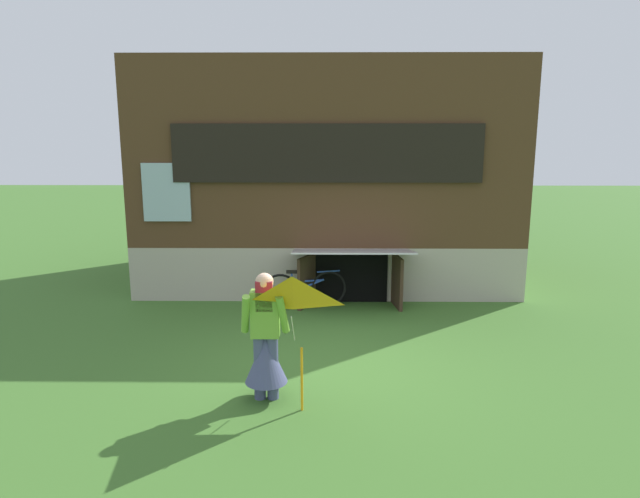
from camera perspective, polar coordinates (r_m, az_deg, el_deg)
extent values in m
plane|color=#3D6B28|center=(8.08, 0.72, -11.60)|extent=(60.00, 60.00, 0.00)
cube|color=#ADA393|center=(12.92, 0.72, -0.32)|extent=(7.73, 4.42, 1.06)
cube|color=#4C331E|center=(12.65, 0.74, 10.08)|extent=(7.73, 4.42, 3.60)
cube|color=black|center=(10.40, 0.76, 9.85)|extent=(5.78, 0.08, 1.08)
cube|color=#9EB7C6|center=(10.42, 0.76, 9.85)|extent=(5.62, 0.04, 0.96)
cube|color=#9EB7C6|center=(10.89, -15.55, 5.65)|extent=(0.90, 0.06, 1.10)
cube|color=black|center=(10.77, 3.24, -2.94)|extent=(1.40, 0.03, 0.98)
cube|color=#3D2B1E|center=(10.49, -1.34, -3.32)|extent=(0.35, 0.66, 0.98)
cube|color=#3D2B1E|center=(10.57, 7.93, -3.32)|extent=(0.15, 0.70, 0.98)
cube|color=#B2B2B7|center=(10.11, 3.42, -0.28)|extent=(2.20, 1.09, 0.18)
cylinder|color=#474C75|center=(6.94, -6.25, -12.06)|extent=(0.14, 0.14, 0.80)
cylinder|color=#474C75|center=(6.92, -4.90, -12.09)|extent=(0.14, 0.14, 0.80)
cone|color=#474C75|center=(6.88, -5.60, -11.15)|extent=(0.52, 0.52, 0.60)
cube|color=#72AD38|center=(6.69, -5.69, -6.66)|extent=(0.34, 0.20, 0.57)
cylinder|color=#72AD38|center=(6.61, -7.70, -6.66)|extent=(0.17, 0.32, 0.53)
cylinder|color=#72AD38|center=(6.56, -3.87, -6.72)|extent=(0.17, 0.32, 0.53)
cube|color=maroon|center=(6.56, -5.79, -4.88)|extent=(0.20, 0.08, 0.36)
sphere|color=#D8AD8E|center=(6.58, -5.76, -3.40)|extent=(0.22, 0.22, 0.22)
pyramid|color=orange|center=(6.07, -2.89, -6.46)|extent=(0.90, 0.68, 0.57)
cylinder|color=beige|center=(6.46, -2.80, -8.24)|extent=(0.01, 0.58, 0.50)
cylinder|color=orange|center=(6.63, -1.89, -13.28)|extent=(0.03, 0.03, 0.78)
torus|color=black|center=(10.50, 0.88, -4.13)|extent=(0.68, 0.22, 0.69)
torus|color=black|center=(10.31, -4.20, -4.45)|extent=(0.68, 0.22, 0.69)
cylinder|color=#284CB2|center=(10.35, -1.64, -3.34)|extent=(0.69, 0.21, 0.04)
cylinder|color=#284CB2|center=(10.38, -1.64, -3.95)|extent=(0.76, 0.23, 0.28)
cylinder|color=#284CB2|center=(10.30, -2.92, -3.42)|extent=(0.04, 0.04, 0.39)
cube|color=black|center=(10.25, -2.94, -2.37)|extent=(0.20, 0.08, 0.05)
cylinder|color=#284CB2|center=(10.41, 0.88, -2.32)|extent=(0.43, 0.14, 0.03)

